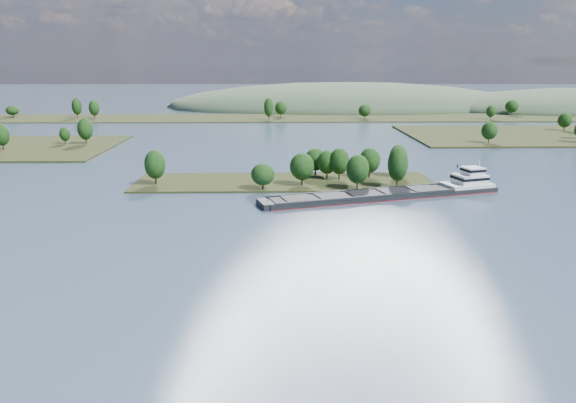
{
  "coord_description": "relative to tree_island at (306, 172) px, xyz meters",
  "views": [
    {
      "loc": [
        -2.76,
        -5.39,
        39.97
      ],
      "look_at": [
        0.19,
        130.0,
        6.0
      ],
      "focal_mm": 35.0,
      "sensor_mm": 36.0,
      "label": 1
    }
  ],
  "objects": [
    {
      "name": "ground",
      "position": [
        -7.19,
        -58.98,
        -3.79
      ],
      "size": [
        1800.0,
        1800.0,
        0.0
      ],
      "primitive_type": "plane",
      "color": "#3C5268",
      "rests_on": "ground"
    },
    {
      "name": "tree_island",
      "position": [
        0.0,
        0.0,
        0.0
      ],
      "size": [
        100.0,
        31.18,
        14.37
      ],
      "color": "black",
      "rests_on": "ground"
    },
    {
      "name": "back_shoreline",
      "position": [
        -0.39,
        220.75,
        -3.14
      ],
      "size": [
        900.0,
        60.0,
        16.31
      ],
      "color": "black",
      "rests_on": "ground"
    },
    {
      "name": "hill_west",
      "position": [
        52.81,
        321.02,
        -3.79
      ],
      "size": [
        320.0,
        160.0,
        44.0
      ],
      "primitive_type": "ellipsoid",
      "color": "#384D35",
      "rests_on": "ground"
    },
    {
      "name": "cargo_barge",
      "position": [
        27.27,
        -19.45,
        -2.49
      ],
      "size": [
        75.5,
        30.63,
        10.3
      ],
      "color": "black",
      "rests_on": "ground"
    }
  ]
}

